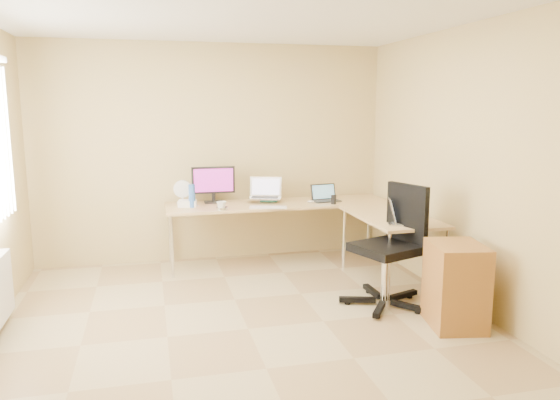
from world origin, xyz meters
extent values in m
plane|color=tan|center=(0.00, 0.00, 0.00)|extent=(4.50, 4.50, 0.00)
plane|color=white|center=(0.00, 0.00, 2.60)|extent=(4.50, 4.50, 0.00)
plane|color=tan|center=(0.00, 2.25, 1.30)|extent=(4.50, 0.00, 4.50)
plane|color=tan|center=(0.00, -2.25, 1.30)|extent=(4.50, 0.00, 4.50)
plane|color=tan|center=(2.10, 0.00, 1.30)|extent=(0.00, 4.50, 4.50)
cube|color=tan|center=(0.72, 1.85, 0.36)|extent=(2.65, 0.70, 0.73)
cube|color=tan|center=(1.70, 0.85, 0.36)|extent=(0.70, 1.30, 0.73)
cube|color=black|center=(-0.03, 2.05, 0.95)|extent=(0.51, 0.17, 0.43)
cube|color=#286E5E|center=(0.65, 2.04, 0.75)|extent=(0.28, 0.33, 0.05)
cube|color=silver|center=(0.57, 1.93, 0.90)|extent=(0.45, 0.40, 0.25)
cube|color=black|center=(1.30, 1.82, 0.83)|extent=(0.36, 0.28, 0.21)
cube|color=silver|center=(0.52, 1.55, 0.74)|extent=(0.43, 0.23, 0.02)
ellipsoid|color=silver|center=(1.09, 1.76, 0.75)|extent=(0.09, 0.06, 0.03)
imported|color=silver|center=(0.00, 1.55, 0.78)|extent=(0.12, 0.12, 0.10)
cylinder|color=silver|center=(0.01, 1.58, 0.75)|extent=(0.13, 0.13, 0.03)
cylinder|color=#2D5BAC|center=(-0.30, 1.81, 0.86)|extent=(0.09, 0.09, 0.26)
cube|color=silver|center=(-0.34, 1.99, 0.73)|extent=(0.24, 0.32, 0.01)
cube|color=white|center=(-0.35, 1.87, 0.77)|extent=(0.23, 0.18, 0.07)
cylinder|color=white|center=(-0.39, 2.05, 0.86)|extent=(0.23, 0.23, 0.26)
cylinder|color=black|center=(1.32, 1.62, 0.78)|extent=(0.06, 0.06, 0.11)
cube|color=#B5B5B5|center=(1.62, 0.45, 0.84)|extent=(0.39, 0.35, 0.21)
cube|color=black|center=(1.36, 0.24, 0.50)|extent=(0.88, 0.88, 1.15)
cube|color=#A68048|center=(1.73, -0.35, 0.36)|extent=(0.51, 0.59, 0.72)
camera|label=1|loc=(-0.76, -4.23, 1.87)|focal=34.40mm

